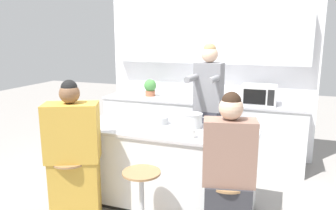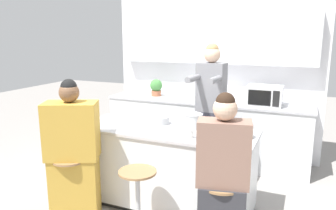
# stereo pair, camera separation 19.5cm
# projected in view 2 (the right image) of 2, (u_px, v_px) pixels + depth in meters

# --- Properties ---
(ground_plane) EXTENTS (16.00, 16.00, 0.00)m
(ground_plane) POSITION_uv_depth(u_px,v_px,m) (166.00, 204.00, 3.70)
(ground_plane) COLOR gray
(wall_back) EXTENTS (3.25, 0.22, 2.70)m
(wall_back) POSITION_uv_depth(u_px,v_px,m) (214.00, 57.00, 5.04)
(wall_back) COLOR white
(wall_back) RESTS_ON ground_plane
(back_counter) EXTENTS (3.02, 0.68, 0.93)m
(back_counter) POSITION_uv_depth(u_px,v_px,m) (206.00, 130.00, 4.97)
(back_counter) COLOR silver
(back_counter) RESTS_ON ground_plane
(kitchen_island) EXTENTS (1.93, 0.71, 0.89)m
(kitchen_island) POSITION_uv_depth(u_px,v_px,m) (165.00, 167.00, 3.60)
(kitchen_island) COLOR black
(kitchen_island) RESTS_ON ground_plane
(bar_stool_leftmost) EXTENTS (0.38, 0.38, 0.66)m
(bar_stool_leftmost) POSITION_uv_depth(u_px,v_px,m) (72.00, 187.00, 3.35)
(bar_stool_leftmost) COLOR #997047
(bar_stool_leftmost) RESTS_ON ground_plane
(bar_stool_center) EXTENTS (0.38, 0.38, 0.66)m
(bar_stool_center) POSITION_uv_depth(u_px,v_px,m) (138.00, 202.00, 3.05)
(bar_stool_center) COLOR #997047
(bar_stool_center) RESTS_ON ground_plane
(person_cooking) EXTENTS (0.36, 0.56, 1.78)m
(person_cooking) POSITION_uv_depth(u_px,v_px,m) (210.00, 116.00, 4.00)
(person_cooking) COLOR #383842
(person_cooking) RESTS_ON ground_plane
(person_wrapped_blanket) EXTENTS (0.59, 0.48, 1.46)m
(person_wrapped_blanket) POSITION_uv_depth(u_px,v_px,m) (73.00, 155.00, 3.30)
(person_wrapped_blanket) COLOR gold
(person_wrapped_blanket) RESTS_ON ground_plane
(person_seated_near) EXTENTS (0.46, 0.34, 1.44)m
(person_seated_near) POSITION_uv_depth(u_px,v_px,m) (222.00, 185.00, 2.71)
(person_seated_near) COLOR #333338
(person_seated_near) RESTS_ON ground_plane
(cooking_pot) EXTENTS (0.30, 0.21, 0.16)m
(cooking_pot) POSITION_uv_depth(u_px,v_px,m) (193.00, 121.00, 3.54)
(cooking_pot) COLOR #B7BABC
(cooking_pot) RESTS_ON kitchen_island
(fruit_bowl) EXTENTS (0.18, 0.18, 0.08)m
(fruit_bowl) POSITION_uv_depth(u_px,v_px,m) (244.00, 133.00, 3.21)
(fruit_bowl) COLOR silver
(fruit_bowl) RESTS_ON kitchen_island
(mixing_bowl_steel) EXTENTS (0.22, 0.22, 0.08)m
(mixing_bowl_steel) POSITION_uv_depth(u_px,v_px,m) (160.00, 120.00, 3.72)
(mixing_bowl_steel) COLOR #B7BABC
(mixing_bowl_steel) RESTS_ON kitchen_island
(coffee_cup_near) EXTENTS (0.10, 0.07, 0.08)m
(coffee_cup_near) POSITION_uv_depth(u_px,v_px,m) (189.00, 134.00, 3.20)
(coffee_cup_near) COLOR white
(coffee_cup_near) RESTS_ON kitchen_island
(banana_bunch) EXTENTS (0.16, 0.11, 0.05)m
(banana_bunch) POSITION_uv_depth(u_px,v_px,m) (222.00, 134.00, 3.24)
(banana_bunch) COLOR yellow
(banana_bunch) RESTS_ON kitchen_island
(microwave) EXTENTS (0.47, 0.39, 0.27)m
(microwave) POSITION_uv_depth(u_px,v_px,m) (264.00, 96.00, 4.49)
(microwave) COLOR white
(microwave) RESTS_ON back_counter
(potted_plant) EXTENTS (0.19, 0.19, 0.27)m
(potted_plant) POSITION_uv_depth(u_px,v_px,m) (156.00, 87.00, 5.17)
(potted_plant) COLOR #A86042
(potted_plant) RESTS_ON back_counter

